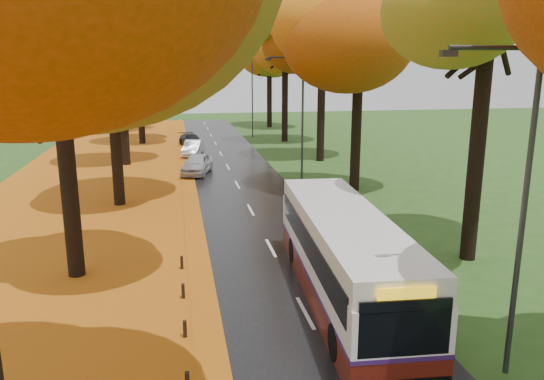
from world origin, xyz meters
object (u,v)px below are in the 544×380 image
object	(u,v)px
streetlamp_mid	(299,110)
car_silver	(193,148)
streetlamp_near	(516,191)
car_dark	(191,140)
car_white	(197,164)
bus	(344,255)
streetlamp_far	(250,91)

from	to	relation	value
streetlamp_mid	car_silver	size ratio (longest dim) A/B	2.11
streetlamp_near	car_dark	distance (m)	39.51
streetlamp_mid	car_white	size ratio (longest dim) A/B	1.95
car_white	streetlamp_mid	bearing A→B (deg)	-16.11
bus	car_dark	distance (m)	34.16
car_white	car_silver	world-z (taller)	car_white
streetlamp_mid	bus	bearing A→B (deg)	-98.14
streetlamp_mid	streetlamp_far	distance (m)	22.00
streetlamp_near	streetlamp_far	bearing A→B (deg)	90.00
streetlamp_near	car_silver	distance (m)	34.42
streetlamp_near	streetlamp_far	distance (m)	44.00
car_silver	car_dark	distance (m)	5.19
streetlamp_far	car_silver	size ratio (longest dim) A/B	2.11
streetlamp_far	car_silver	bearing A→B (deg)	-121.19
car_white	streetlamp_far	bearing A→B (deg)	86.45
streetlamp_mid	car_dark	distance (m)	18.40
streetlamp_near	streetlamp_far	size ratio (longest dim) A/B	1.00
streetlamp_far	streetlamp_mid	bearing A→B (deg)	-90.00
streetlamp_near	car_silver	size ratio (longest dim) A/B	2.11
streetlamp_far	car_dark	size ratio (longest dim) A/B	2.08
streetlamp_mid	car_dark	size ratio (longest dim) A/B	2.08
car_white	car_silver	bearing A→B (deg)	105.63
car_white	streetlamp_near	bearing A→B (deg)	-60.71
bus	car_white	size ratio (longest dim) A/B	2.67
streetlamp_mid	streetlamp_near	bearing A→B (deg)	-90.00
streetlamp_far	bus	world-z (taller)	streetlamp_far
car_dark	car_silver	bearing A→B (deg)	-103.67
streetlamp_mid	streetlamp_far	size ratio (longest dim) A/B	1.00
car_silver	car_white	bearing A→B (deg)	-78.54
car_silver	streetlamp_near	bearing A→B (deg)	-67.93
streetlamp_mid	bus	xyz separation A→B (m)	(-2.45, -17.14, -3.18)
streetlamp_far	bus	distance (m)	39.35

